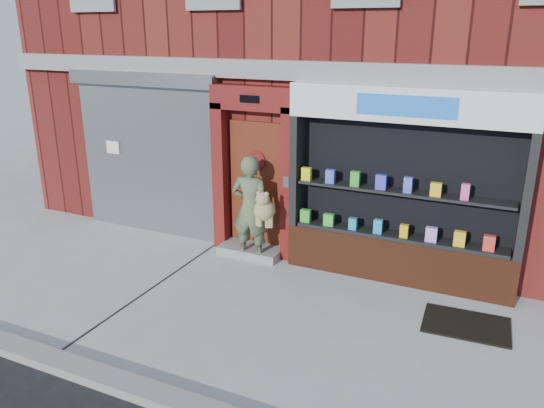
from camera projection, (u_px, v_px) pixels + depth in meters
The scene contains 8 objects.
ground at pixel (244, 307), 7.54m from camera, with size 80.00×80.00×0.00m, color #9E9E99.
curb at pixel (150, 394), 5.67m from camera, with size 60.00×0.30×0.12m, color gray.
building at pixel (370, 17), 11.43m from camera, with size 12.00×8.16×8.00m.
shutter_bay at pixel (148, 144), 9.85m from camera, with size 3.10×0.30×3.04m.
red_door_bay at pixel (254, 172), 8.98m from camera, with size 1.52×0.58×2.90m.
pharmacy_bay at pixel (401, 196), 7.97m from camera, with size 3.50×0.41×3.00m.
woman at pixel (252, 208), 8.82m from camera, with size 0.86×0.61×1.82m.
doormat at pixel (466, 325), 7.08m from camera, with size 1.11×0.78×0.03m, color black.
Camera 1 is at (3.17, -5.90, 3.79)m, focal length 35.00 mm.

